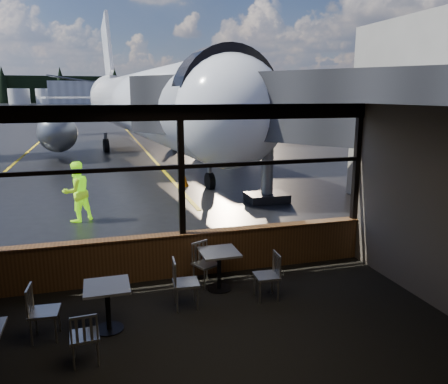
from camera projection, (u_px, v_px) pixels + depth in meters
name	position (u px, v px, depth m)	size (l,w,h in m)	color
ground_plane	(101.00, 108.00, 121.55)	(520.00, 520.00, 0.00)	black
carpet_floor	(223.00, 356.00, 6.26)	(8.00, 6.00, 0.01)	black
ceiling	(223.00, 110.00, 5.50)	(8.00, 6.00, 0.04)	#38332D
wall_back	(341.00, 376.00, 3.07)	(8.00, 0.04, 3.50)	#4E463E
window_sill	(183.00, 255.00, 8.98)	(8.00, 0.28, 0.90)	#4E2F17
window_header	(180.00, 112.00, 8.35)	(8.00, 0.18, 0.30)	black
mullion_centre	(181.00, 172.00, 8.60)	(0.12, 0.12, 2.60)	black
mullion_right	(357.00, 163.00, 9.67)	(0.12, 0.12, 2.60)	black
window_transom	(181.00, 167.00, 8.58)	(8.00, 0.10, 0.08)	black
airliner	(142.00, 62.00, 27.51)	(31.04, 37.25, 11.38)	silver
jet_bridge	(256.00, 138.00, 14.72)	(8.46, 10.34, 4.51)	#2D2D2F
cafe_table_near	(219.00, 270.00, 8.36)	(0.71, 0.71, 0.78)	#A29C95
cafe_table_mid	(108.00, 308.00, 6.90)	(0.70, 0.70, 0.77)	gray
chair_near_e	(266.00, 276.00, 7.95)	(0.49, 0.49, 0.89)	#BDB7AA
chair_near_w	(186.00, 283.00, 7.63)	(0.50, 0.50, 0.91)	beige
chair_near_n	(206.00, 265.00, 8.51)	(0.48, 0.48, 0.88)	beige
chair_mid_s	(85.00, 336.00, 6.05)	(0.45, 0.45, 0.82)	beige
chair_mid_w	(45.00, 312.00, 6.63)	(0.49, 0.49, 0.90)	#AFA99E
ground_crew	(77.00, 192.00, 12.83)	(0.87, 0.68, 1.79)	#BFF219
cone_nose	(185.00, 181.00, 17.89)	(0.33, 0.33, 0.45)	#DD4507
hangar_mid	(98.00, 91.00, 181.38)	(38.00, 15.00, 10.00)	silver
hangar_right	(240.00, 89.00, 190.91)	(50.00, 20.00, 12.00)	silver
fuel_tank_a	(19.00, 96.00, 170.85)	(8.00, 8.00, 6.00)	silver
fuel_tank_b	(46.00, 96.00, 173.57)	(8.00, 8.00, 6.00)	silver
fuel_tank_c	(73.00, 96.00, 176.29)	(8.00, 8.00, 6.00)	silver
treeline	(98.00, 90.00, 204.59)	(360.00, 3.00, 12.00)	black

